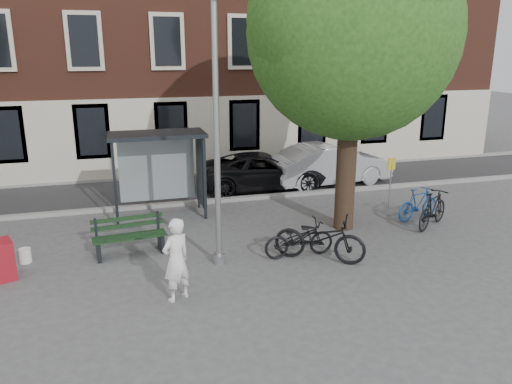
{
  "coord_description": "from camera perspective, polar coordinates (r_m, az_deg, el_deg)",
  "views": [
    {
      "loc": [
        -2.23,
        -10.95,
        4.95
      ],
      "look_at": [
        1.24,
        1.11,
        1.4
      ],
      "focal_mm": 35.0,
      "sensor_mm": 36.0,
      "label": 1
    }
  ],
  "objects": [
    {
      "name": "notice_sign",
      "position": [
        16.55,
        15.17,
        2.05
      ],
      "size": [
        0.29,
        0.07,
        1.68
      ],
      "rotation": [
        0.0,
        0.0,
        0.16
      ],
      "color": "#9EA0A3",
      "rests_on": "ground"
    },
    {
      "name": "tree_right",
      "position": [
        13.84,
        11.34,
        18.26
      ],
      "size": [
        5.76,
        5.6,
        8.2
      ],
      "color": "black",
      "rests_on": "ground"
    },
    {
      "name": "curb_near",
      "position": [
        16.83,
        -7.76,
        -1.24
      ],
      "size": [
        40.0,
        0.25,
        0.12
      ],
      "primitive_type": "cube",
      "color": "gray",
      "rests_on": "ground"
    },
    {
      "name": "bike_c",
      "position": [
        12.23,
        7.3,
        -5.23
      ],
      "size": [
        2.29,
        1.89,
        1.17
      ],
      "primitive_type": "imported",
      "rotation": [
        0.0,
        0.0,
        0.98
      ],
      "color": "black",
      "rests_on": "ground"
    },
    {
      "name": "car_silver",
      "position": [
        19.27,
        8.38,
        3.14
      ],
      "size": [
        4.93,
        2.22,
        1.57
      ],
      "primitive_type": "imported",
      "rotation": [
        0.0,
        0.0,
        1.69
      ],
      "color": "#A9ABB1",
      "rests_on": "ground"
    },
    {
      "name": "building_row",
      "position": [
        24.14,
        -11.44,
        20.38
      ],
      "size": [
        30.0,
        8.0,
        14.0
      ],
      "primitive_type": "cube",
      "color": "brown",
      "rests_on": "ground"
    },
    {
      "name": "ground",
      "position": [
        12.22,
        -4.21,
        -8.14
      ],
      "size": [
        90.0,
        90.0,
        0.0
      ],
      "primitive_type": "plane",
      "color": "#4C4C4F",
      "rests_on": "ground"
    },
    {
      "name": "curb_far",
      "position": [
        20.66,
        -9.42,
        1.89
      ],
      "size": [
        40.0,
        0.25,
        0.12
      ],
      "primitive_type": "cube",
      "color": "gray",
      "rests_on": "ground"
    },
    {
      "name": "road",
      "position": [
        18.75,
        -8.67,
        0.33
      ],
      "size": [
        40.0,
        4.0,
        0.01
      ],
      "primitive_type": "cube",
      "color": "#28282B",
      "rests_on": "ground"
    },
    {
      "name": "painter",
      "position": [
        10.31,
        -9.1,
        -7.65
      ],
      "size": [
        0.77,
        0.69,
        1.76
      ],
      "primitive_type": "imported",
      "rotation": [
        0.0,
        0.0,
        3.67
      ],
      "color": "white",
      "rests_on": "ground"
    },
    {
      "name": "bucket_a",
      "position": [
        13.4,
        -24.87,
        -6.61
      ],
      "size": [
        0.37,
        0.37,
        0.36
      ],
      "primitive_type": "cylinder",
      "rotation": [
        0.0,
        0.0,
        -0.4
      ],
      "color": "white",
      "rests_on": "ground"
    },
    {
      "name": "bench",
      "position": [
        12.98,
        -14.25,
        -5.12
      ],
      "size": [
        1.85,
        0.78,
        0.93
      ],
      "rotation": [
        0.0,
        0.0,
        0.11
      ],
      "color": "#1E2328",
      "rests_on": "ground"
    },
    {
      "name": "bus_shelter",
      "position": [
        15.44,
        -9.75,
        4.25
      ],
      "size": [
        2.85,
        1.45,
        2.62
      ],
      "color": "#1E2328",
      "rests_on": "ground"
    },
    {
      "name": "bike_a",
      "position": [
        12.46,
        4.95,
        -5.34
      ],
      "size": [
        1.8,
        0.65,
        0.94
      ],
      "primitive_type": "imported",
      "rotation": [
        0.0,
        0.0,
        1.58
      ],
      "color": "black",
      "rests_on": "ground"
    },
    {
      "name": "bike_b",
      "position": [
        15.89,
        18.06,
        -1.28
      ],
      "size": [
        1.71,
        0.86,
        0.99
      ],
      "primitive_type": "imported",
      "rotation": [
        0.0,
        0.0,
        1.82
      ],
      "color": "navy",
      "rests_on": "ground"
    },
    {
      "name": "lamppost",
      "position": [
        11.38,
        -4.49,
        4.78
      ],
      "size": [
        0.28,
        0.35,
        6.11
      ],
      "color": "#9EA0A3",
      "rests_on": "ground"
    },
    {
      "name": "bike_d",
      "position": [
        15.32,
        19.56,
        -1.86
      ],
      "size": [
        1.8,
        1.41,
        1.09
      ],
      "primitive_type": "imported",
      "rotation": [
        0.0,
        0.0,
        2.14
      ],
      "color": "black",
      "rests_on": "ground"
    },
    {
      "name": "car_dark",
      "position": [
        18.51,
        0.9,
        2.44
      ],
      "size": [
        4.89,
        2.37,
        1.34
      ],
      "primitive_type": "imported",
      "rotation": [
        0.0,
        0.0,
        1.54
      ],
      "color": "black",
      "rests_on": "ground"
    }
  ]
}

